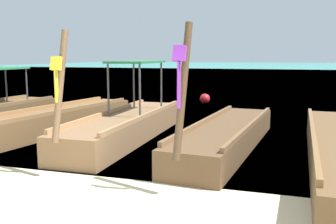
# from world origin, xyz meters

# --- Properties ---
(sea_water) EXTENTS (120.00, 120.00, 0.00)m
(sea_water) POSITION_xyz_m (0.00, 62.36, 0.00)
(sea_water) COLOR #2DB29E
(sea_water) RESTS_ON ground
(longtail_boat_orange_ribbon) EXTENTS (2.02, 7.25, 2.56)m
(longtail_boat_orange_ribbon) POSITION_xyz_m (-3.75, 5.28, 0.33)
(longtail_boat_orange_ribbon) COLOR brown
(longtail_boat_orange_ribbon) RESTS_ON ground
(longtail_boat_yellow_ribbon) EXTENTS (1.28, 6.22, 2.61)m
(longtail_boat_yellow_ribbon) POSITION_xyz_m (-1.42, 5.34, 0.37)
(longtail_boat_yellow_ribbon) COLOR olive
(longtail_boat_yellow_ribbon) RESTS_ON ground
(longtail_boat_violet_ribbon) EXTENTS (1.72, 6.25, 2.68)m
(longtail_boat_violet_ribbon) POSITION_xyz_m (1.20, 5.13, 0.30)
(longtail_boat_violet_ribbon) COLOR brown
(longtail_boat_violet_ribbon) RESTS_ON ground
(mooring_buoy_near) EXTENTS (0.45, 0.45, 0.45)m
(mooring_buoy_near) POSITION_xyz_m (-1.00, 13.16, 0.23)
(mooring_buoy_near) COLOR red
(mooring_buoy_near) RESTS_ON sea_water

